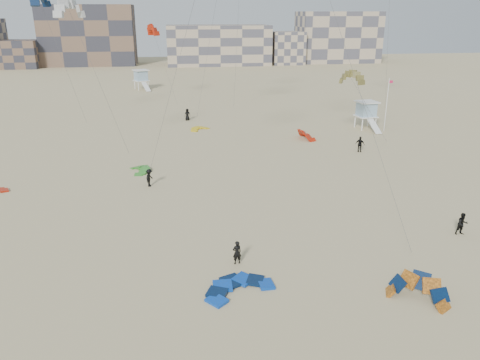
{
  "coord_description": "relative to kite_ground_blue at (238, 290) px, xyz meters",
  "views": [
    {
      "loc": [
        -4.7,
        -23.52,
        15.75
      ],
      "look_at": [
        -0.51,
        6.0,
        5.03
      ],
      "focal_mm": 35.0,
      "sensor_mm": 36.0,
      "label": 1
    }
  ],
  "objects": [
    {
      "name": "kitesurfer_main",
      "position": [
        0.34,
        3.13,
        0.83
      ],
      "size": [
        0.68,
        0.53,
        1.65
      ],
      "primitive_type": "imported",
      "rotation": [
        0.0,
        0.0,
        3.39
      ],
      "color": "black",
      "rests_on": "ground"
    },
    {
      "name": "condo_fill_right",
      "position": [
        33.39,
        127.51,
        5.0
      ],
      "size": [
        10.0,
        10.0,
        10.0
      ],
      "primitive_type": "cube",
      "color": "tan",
      "rests_on": "ground"
    },
    {
      "name": "kite_fly_olive",
      "position": [
        18.63,
        32.13,
        8.0
      ],
      "size": [
        5.55,
        6.75,
        8.11
      ],
      "rotation": [
        0.0,
        0.0,
        -0.83
      ],
      "color": "olive",
      "rests_on": "ground"
    },
    {
      "name": "kite_fly_grey",
      "position": [
        -13.36,
        28.16,
        15.92
      ],
      "size": [
        7.21,
        4.72,
        16.07
      ],
      "rotation": [
        0.0,
        0.0,
        0.92
      ],
      "color": "silver",
      "rests_on": "ground"
    },
    {
      "name": "kite_ground_orange",
      "position": [
        10.16,
        -2.42,
        0.0
      ],
      "size": [
        4.91,
        4.91,
        3.53
      ],
      "primitive_type": null,
      "rotation": [
        0.91,
        0.0,
        -0.7
      ],
      "color": "orange",
      "rests_on": "ground"
    },
    {
      "name": "lifeguard_tower_far",
      "position": [
        -10.06,
        79.87,
        2.07
      ],
      "size": [
        3.88,
        6.22,
        4.17
      ],
      "rotation": [
        0.0,
        0.0,
        0.41
      ],
      "color": "white",
      "rests_on": "ground"
    },
    {
      "name": "kitesurfer_f",
      "position": [
        29.27,
        50.65,
        0.78
      ],
      "size": [
        0.97,
        1.51,
        1.56
      ],
      "primitive_type": "imported",
      "rotation": [
        0.0,
        0.0,
        -1.18
      ],
      "color": "black",
      "rests_on": "ground"
    },
    {
      "name": "kitesurfer_b",
      "position": [
        17.61,
        5.07,
        0.86
      ],
      "size": [
        0.85,
        0.67,
        1.71
      ],
      "primitive_type": "imported",
      "rotation": [
        0.0,
        0.0,
        -0.02
      ],
      "color": "black",
      "rests_on": "ground"
    },
    {
      "name": "condo_east",
      "position": [
        51.39,
        131.51,
        8.0
      ],
      "size": [
        26.0,
        14.0,
        16.0
      ],
      "primitive_type": "cube",
      "color": "tan",
      "rests_on": "ground"
    },
    {
      "name": "condo_west_b",
      "position": [
        -28.61,
        133.51,
        9.0
      ],
      "size": [
        28.0,
        14.0,
        18.0
      ],
      "primitive_type": "cube",
      "color": "brown",
      "rests_on": "ground"
    },
    {
      "name": "kite_ground_blue",
      "position": [
        0.0,
        0.0,
        0.0
      ],
      "size": [
        5.23,
        5.34,
        0.79
      ],
      "primitive_type": null,
      "rotation": [
        0.06,
        0.0,
        0.39
      ],
      "color": "#043AC7",
      "rests_on": "ground"
    },
    {
      "name": "kite_ground_green",
      "position": [
        -7.25,
        23.6,
        0.0
      ],
      "size": [
        3.72,
        3.55,
        1.45
      ],
      "primitive_type": null,
      "rotation": [
        0.23,
        0.0,
        -1.33
      ],
      "color": "green",
      "rests_on": "ground"
    },
    {
      "name": "kite_fly_red",
      "position": [
        -6.41,
        63.75,
        12.64
      ],
      "size": [
        6.12,
        11.38,
        13.09
      ],
      "rotation": [
        0.0,
        0.0,
        1.91
      ],
      "color": "red",
      "rests_on": "ground"
    },
    {
      "name": "kite_ground_yellow",
      "position": [
        0.09,
        41.18,
        0.0
      ],
      "size": [
        3.92,
        3.94,
        0.94
      ],
      "primitive_type": null,
      "rotation": [
        0.14,
        0.0,
        0.69
      ],
      "color": "yellow",
      "rests_on": "ground"
    },
    {
      "name": "kitesurfer_d",
      "position": [
        18.41,
        27.22,
        0.94
      ],
      "size": [
        1.16,
        1.03,
        1.88
      ],
      "primitive_type": "imported",
      "rotation": [
        0.0,
        0.0,
        2.49
      ],
      "color": "black",
      "rests_on": "ground"
    },
    {
      "name": "kite_ground_red_far",
      "position": [
        13.8,
        34.12,
        0.0
      ],
      "size": [
        3.89,
        3.81,
        3.48
      ],
      "primitive_type": null,
      "rotation": [
        0.78,
        0.0,
        1.7
      ],
      "color": "red",
      "rests_on": "ground"
    },
    {
      "name": "condo_fill_left",
      "position": [
        -48.61,
        127.51,
        4.0
      ],
      "size": [
        12.0,
        10.0,
        8.0
      ],
      "primitive_type": "cube",
      "color": "brown",
      "rests_on": "ground"
    },
    {
      "name": "flagpole",
      "position": [
        25.78,
        36.69,
        3.86
      ],
      "size": [
        0.59,
        0.09,
        7.32
      ],
      "color": "white",
      "rests_on": "ground"
    },
    {
      "name": "kite_fly_navy",
      "position": [
        -20.21,
        44.85,
        17.24
      ],
      "size": [
        6.83,
        4.51,
        17.81
      ],
      "rotation": [
        0.0,
        0.0,
        1.37
      ],
      "color": "#061E43",
      "rests_on": "ground"
    },
    {
      "name": "ground",
      "position": [
        1.39,
        -0.49,
        0.0
      ],
      "size": [
        320.0,
        320.0,
        0.0
      ],
      "primitive_type": "plane",
      "color": "tan",
      "rests_on": "ground"
    },
    {
      "name": "kitesurfer_c",
      "position": [
        -5.97,
        18.85,
        0.86
      ],
      "size": [
        1.01,
        1.27,
        1.72
      ],
      "primitive_type": "imported",
      "rotation": [
        0.0,
        0.0,
        1.18
      ],
      "color": "black",
      "rests_on": "ground"
    },
    {
      "name": "condo_mid",
      "position": [
        11.39,
        129.51,
        6.0
      ],
      "size": [
        32.0,
        16.0,
        12.0
      ],
      "primitive_type": "cube",
      "color": "tan",
      "rests_on": "ground"
    },
    {
      "name": "lifeguard_tower_near",
      "position": [
        23.73,
        38.63,
        1.94
      ],
      "size": [
        3.1,
        5.52,
        3.91
      ],
      "rotation": [
        0.0,
        0.0,
        0.13
      ],
      "color": "white",
      "rests_on": "ground"
    },
    {
      "name": "kitesurfer_e",
      "position": [
        -1.35,
        47.6,
        0.91
      ],
      "size": [
        0.97,
        0.71,
        1.82
      ],
      "primitive_type": "imported",
      "rotation": [
        0.0,
        0.0,
        0.16
      ],
      "color": "black",
      "rests_on": "ground"
    }
  ]
}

